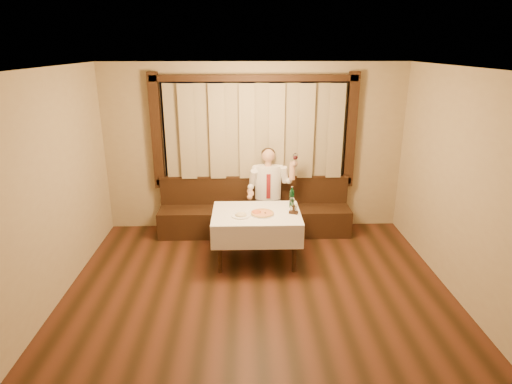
{
  "coord_description": "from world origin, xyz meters",
  "views": [
    {
      "loc": [
        -0.17,
        -4.02,
        3.04
      ],
      "look_at": [
        0.0,
        1.9,
        1.0
      ],
      "focal_mm": 30.0,
      "sensor_mm": 36.0,
      "label": 1
    }
  ],
  "objects_px": {
    "dining_table": "(256,219)",
    "green_bottle": "(292,198)",
    "pasta_cream": "(241,214)",
    "banquette": "(255,215)",
    "pasta_red": "(256,211)",
    "pizza": "(262,213)",
    "cruet_caddy": "(294,211)",
    "seated_man": "(269,186)"
  },
  "relations": [
    {
      "from": "pizza",
      "to": "pasta_red",
      "type": "distance_m",
      "value": 0.1
    },
    {
      "from": "dining_table",
      "to": "pasta_cream",
      "type": "xyz_separation_m",
      "value": [
        -0.22,
        -0.14,
        0.14
      ]
    },
    {
      "from": "banquette",
      "to": "green_bottle",
      "type": "height_order",
      "value": "green_bottle"
    },
    {
      "from": "dining_table",
      "to": "seated_man",
      "type": "xyz_separation_m",
      "value": [
        0.23,
        0.93,
        0.19
      ]
    },
    {
      "from": "banquette",
      "to": "pizza",
      "type": "distance_m",
      "value": 1.19
    },
    {
      "from": "pizza",
      "to": "pasta_red",
      "type": "relative_size",
      "value": 1.43
    },
    {
      "from": "pizza",
      "to": "dining_table",
      "type": "bearing_deg",
      "value": 137.87
    },
    {
      "from": "green_bottle",
      "to": "dining_table",
      "type": "bearing_deg",
      "value": -159.27
    },
    {
      "from": "dining_table",
      "to": "seated_man",
      "type": "bearing_deg",
      "value": 76.19
    },
    {
      "from": "green_bottle",
      "to": "seated_man",
      "type": "relative_size",
      "value": 0.22
    },
    {
      "from": "pasta_red",
      "to": "pasta_cream",
      "type": "bearing_deg",
      "value": -154.5
    },
    {
      "from": "banquette",
      "to": "seated_man",
      "type": "height_order",
      "value": "seated_man"
    },
    {
      "from": "banquette",
      "to": "green_bottle",
      "type": "distance_m",
      "value": 1.14
    },
    {
      "from": "banquette",
      "to": "pasta_cream",
      "type": "bearing_deg",
      "value": -100.81
    },
    {
      "from": "pizza",
      "to": "cruet_caddy",
      "type": "height_order",
      "value": "cruet_caddy"
    },
    {
      "from": "dining_table",
      "to": "pasta_cream",
      "type": "bearing_deg",
      "value": -148.43
    },
    {
      "from": "green_bottle",
      "to": "pizza",
      "type": "bearing_deg",
      "value": -148.41
    },
    {
      "from": "banquette",
      "to": "pasta_cream",
      "type": "xyz_separation_m",
      "value": [
        -0.22,
        -1.16,
        0.48
      ]
    },
    {
      "from": "pasta_red",
      "to": "cruet_caddy",
      "type": "bearing_deg",
      "value": -2.73
    },
    {
      "from": "banquette",
      "to": "dining_table",
      "type": "xyz_separation_m",
      "value": [
        0.0,
        -1.02,
        0.34
      ]
    },
    {
      "from": "cruet_caddy",
      "to": "seated_man",
      "type": "distance_m",
      "value": 1.04
    },
    {
      "from": "pizza",
      "to": "pasta_red",
      "type": "xyz_separation_m",
      "value": [
        -0.09,
        0.04,
        0.02
      ]
    },
    {
      "from": "dining_table",
      "to": "pasta_red",
      "type": "bearing_deg",
      "value": -95.9
    },
    {
      "from": "pasta_cream",
      "to": "green_bottle",
      "type": "relative_size",
      "value": 0.83
    },
    {
      "from": "pasta_cream",
      "to": "banquette",
      "type": "bearing_deg",
      "value": 79.19
    },
    {
      "from": "pizza",
      "to": "seated_man",
      "type": "height_order",
      "value": "seated_man"
    },
    {
      "from": "pasta_red",
      "to": "pasta_cream",
      "type": "distance_m",
      "value": 0.24
    },
    {
      "from": "pasta_cream",
      "to": "green_bottle",
      "type": "height_order",
      "value": "green_bottle"
    },
    {
      "from": "banquette",
      "to": "pizza",
      "type": "height_order",
      "value": "banquette"
    },
    {
      "from": "dining_table",
      "to": "pizza",
      "type": "relative_size",
      "value": 3.65
    },
    {
      "from": "dining_table",
      "to": "seated_man",
      "type": "height_order",
      "value": "seated_man"
    },
    {
      "from": "pasta_cream",
      "to": "dining_table",
      "type": "bearing_deg",
      "value": 31.57
    },
    {
      "from": "dining_table",
      "to": "pasta_red",
      "type": "distance_m",
      "value": 0.14
    },
    {
      "from": "pizza",
      "to": "pasta_red",
      "type": "bearing_deg",
      "value": 153.61
    },
    {
      "from": "banquette",
      "to": "cruet_caddy",
      "type": "height_order",
      "value": "banquette"
    },
    {
      "from": "dining_table",
      "to": "green_bottle",
      "type": "height_order",
      "value": "green_bottle"
    },
    {
      "from": "banquette",
      "to": "cruet_caddy",
      "type": "xyz_separation_m",
      "value": [
        0.53,
        -1.08,
        0.49
      ]
    },
    {
      "from": "cruet_caddy",
      "to": "seated_man",
      "type": "height_order",
      "value": "seated_man"
    },
    {
      "from": "pizza",
      "to": "cruet_caddy",
      "type": "xyz_separation_m",
      "value": [
        0.45,
        0.02,
        0.03
      ]
    },
    {
      "from": "pasta_red",
      "to": "green_bottle",
      "type": "relative_size",
      "value": 0.75
    },
    {
      "from": "pasta_cream",
      "to": "pasta_red",
      "type": "bearing_deg",
      "value": 25.5
    },
    {
      "from": "pasta_red",
      "to": "banquette",
      "type": "bearing_deg",
      "value": 89.82
    }
  ]
}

